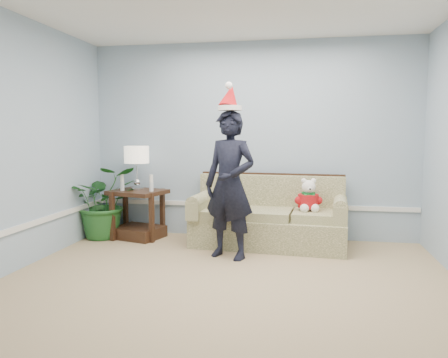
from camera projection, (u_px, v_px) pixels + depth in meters
room_shell at (215, 145)px, 3.59m from camera, size 4.54×5.04×2.74m
wainscot_trim at (136, 220)px, 5.04m from camera, size 4.49×4.99×0.06m
sofa at (269, 220)px, 5.68m from camera, size 2.00×0.97×0.91m
side_table at (138, 219)px, 6.06m from camera, size 0.83×0.75×0.67m
table_lamp at (137, 157)px, 6.01m from camera, size 0.34×0.34×0.61m
candle_pair at (137, 183)px, 5.92m from camera, size 0.48×0.06×0.23m
houseplant at (104, 202)px, 6.06m from camera, size 1.19×1.16×1.00m
man at (230, 185)px, 5.04m from camera, size 0.73×0.60×1.72m
santa_hat at (230, 98)px, 4.95m from camera, size 0.37×0.39×0.32m
teddy_bear at (308, 199)px, 5.48m from camera, size 0.30×0.31×0.42m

